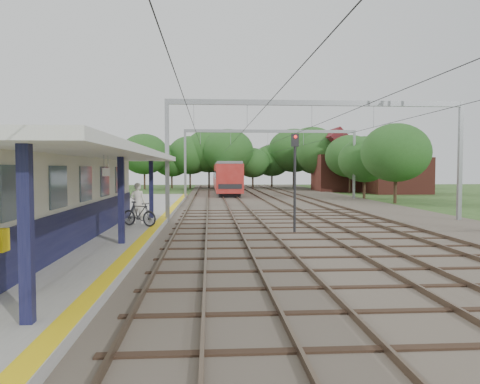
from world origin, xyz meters
name	(u,v)px	position (x,y,z in m)	size (l,w,h in m)	color
ground	(315,292)	(0.00, 0.00, 0.00)	(160.00, 160.00, 0.00)	#2D4C1E
ballast_bed	(283,203)	(4.00, 30.00, 0.05)	(18.00, 90.00, 0.10)	#473D33
platform	(119,223)	(-7.50, 14.00, 0.17)	(5.00, 52.00, 0.35)	gray
yellow_stripe	(161,220)	(-5.25, 14.00, 0.35)	(0.45, 52.00, 0.01)	yellow
station_building	(48,196)	(-8.88, 7.00, 2.04)	(3.41, 18.00, 3.40)	beige
canopy	(69,154)	(-7.77, 6.00, 3.64)	(6.40, 20.00, 3.44)	#111135
rail_tracks	(256,202)	(1.50, 30.00, 0.18)	(11.80, 88.00, 0.15)	brown
catenary_system	(286,138)	(3.39, 25.28, 5.51)	(17.22, 88.00, 7.00)	gray
tree_band	(253,156)	(3.84, 57.12, 4.92)	(31.72, 30.88, 8.82)	#382619
house_near	(397,170)	(21.00, 46.00, 2.99)	(7.00, 6.12, 7.89)	brown
house_far	(344,168)	(16.00, 52.00, 3.23)	(8.00, 6.12, 8.66)	brown
person	(138,203)	(-6.27, 12.37, 1.38)	(0.75, 0.49, 2.06)	white
bicycle	(139,214)	(-6.02, 11.17, 0.95)	(0.56, 1.98, 1.19)	black
train	(224,176)	(-0.50, 54.28, 2.12)	(2.89, 35.99, 3.80)	black
signal_post	(295,169)	(1.35, 10.20, 3.08)	(0.34, 0.29, 4.74)	black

